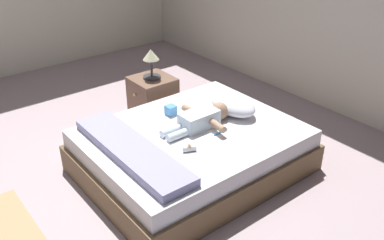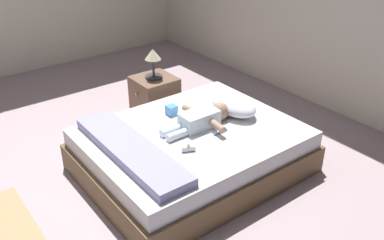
# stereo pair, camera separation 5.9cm
# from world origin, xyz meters

# --- Properties ---
(ground_plane) EXTENTS (8.00, 8.00, 0.00)m
(ground_plane) POSITION_xyz_m (0.00, 0.00, 0.00)
(ground_plane) COLOR #AF999F
(bed) EXTENTS (1.38, 1.75, 0.38)m
(bed) POSITION_xyz_m (0.22, 1.04, 0.19)
(bed) COLOR brown
(bed) RESTS_ON ground_plane
(pillow) EXTENTS (0.48, 0.30, 0.15)m
(pillow) POSITION_xyz_m (0.18, 1.52, 0.46)
(pillow) COLOR white
(pillow) RESTS_ON bed
(baby) EXTENTS (0.53, 0.65, 0.15)m
(baby) POSITION_xyz_m (0.20, 1.16, 0.45)
(baby) COLOR white
(baby) RESTS_ON bed
(toothbrush) EXTENTS (0.02, 0.15, 0.02)m
(toothbrush) POSITION_xyz_m (0.39, 1.21, 0.39)
(toothbrush) COLOR #3D98E7
(toothbrush) RESTS_ON bed
(nightstand) EXTENTS (0.40, 0.43, 0.45)m
(nightstand) POSITION_xyz_m (-0.79, 1.31, 0.23)
(nightstand) COLOR brown
(nightstand) RESTS_ON ground_plane
(lamp) EXTENTS (0.18, 0.18, 0.30)m
(lamp) POSITION_xyz_m (-0.79, 1.31, 0.66)
(lamp) COLOR #333338
(lamp) RESTS_ON nightstand
(blanket) EXTENTS (1.25, 0.30, 0.07)m
(blanket) POSITION_xyz_m (0.22, 0.46, 0.42)
(blanket) COLOR #9895C4
(blanket) RESTS_ON bed
(toy_block) EXTENTS (0.08, 0.08, 0.08)m
(toy_block) POSITION_xyz_m (-0.13, 1.07, 0.43)
(toy_block) COLOR #519AE0
(toy_block) RESTS_ON bed
(baby_bottle) EXTENTS (0.09, 0.12, 0.07)m
(baby_bottle) POSITION_xyz_m (0.45, 0.83, 0.41)
(baby_bottle) COLOR white
(baby_bottle) RESTS_ON bed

